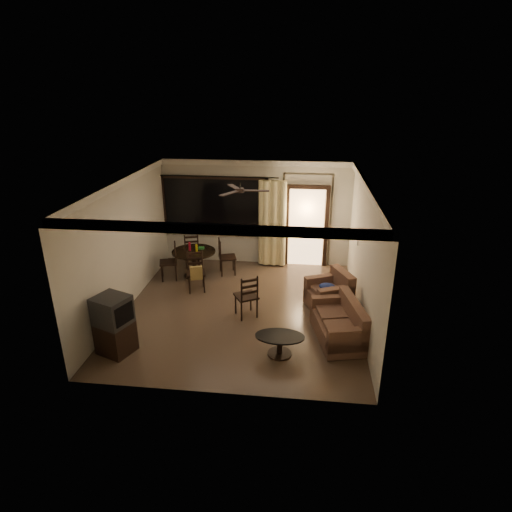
# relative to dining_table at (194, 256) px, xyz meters

# --- Properties ---
(ground) EXTENTS (5.50, 5.50, 0.00)m
(ground) POSITION_rel_dining_table_xyz_m (1.45, -1.64, -0.54)
(ground) COLOR #7F6651
(ground) RESTS_ON ground
(room_shell) EXTENTS (5.50, 6.70, 5.50)m
(room_shell) POSITION_rel_dining_table_xyz_m (2.04, 0.13, 1.29)
(room_shell) COLOR beige
(room_shell) RESTS_ON ground
(dining_table) EXTENTS (1.10, 1.10, 0.91)m
(dining_table) POSITION_rel_dining_table_xyz_m (0.00, 0.00, 0.00)
(dining_table) COLOR black
(dining_table) RESTS_ON ground
(dining_chair_west) EXTENTS (0.52, 0.52, 0.95)m
(dining_chair_west) POSITION_rel_dining_table_xyz_m (-0.59, -0.25, -0.26)
(dining_chair_west) COLOR black
(dining_chair_west) RESTS_ON ground
(dining_chair_east) EXTENTS (0.52, 0.52, 0.95)m
(dining_chair_east) POSITION_rel_dining_table_xyz_m (0.80, 0.24, -0.26)
(dining_chair_east) COLOR black
(dining_chair_east) RESTS_ON ground
(dining_chair_south) EXTENTS (0.52, 0.56, 0.95)m
(dining_chair_south) POSITION_rel_dining_table_xyz_m (0.25, -0.82, -0.24)
(dining_chair_south) COLOR black
(dining_chair_south) RESTS_ON ground
(dining_chair_north) EXTENTS (0.52, 0.52, 0.95)m
(dining_chair_north) POSITION_rel_dining_table_xyz_m (-0.23, 0.65, -0.26)
(dining_chair_north) COLOR black
(dining_chair_north) RESTS_ON ground
(tv_cabinet) EXTENTS (0.73, 0.70, 1.11)m
(tv_cabinet) POSITION_rel_dining_table_xyz_m (-0.60, -3.46, 0.02)
(tv_cabinet) COLOR black
(tv_cabinet) RESTS_ON ground
(sofa) EXTENTS (1.05, 1.56, 0.76)m
(sofa) POSITION_rel_dining_table_xyz_m (3.50, -2.57, -0.24)
(sofa) COLOR #452620
(sofa) RESTS_ON ground
(armchair) EXTENTS (1.09, 1.09, 0.83)m
(armchair) POSITION_rel_dining_table_xyz_m (3.37, -1.35, -0.20)
(armchair) COLOR #452620
(armchair) RESTS_ON ground
(coffee_table) EXTENTS (0.90, 0.54, 0.39)m
(coffee_table) POSITION_rel_dining_table_xyz_m (2.38, -3.22, -0.28)
(coffee_table) COLOR black
(coffee_table) RESTS_ON ground
(side_chair) EXTENTS (0.59, 0.59, 0.97)m
(side_chair) POSITION_rel_dining_table_xyz_m (1.59, -1.90, -0.25)
(side_chair) COLOR black
(side_chair) RESTS_ON ground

